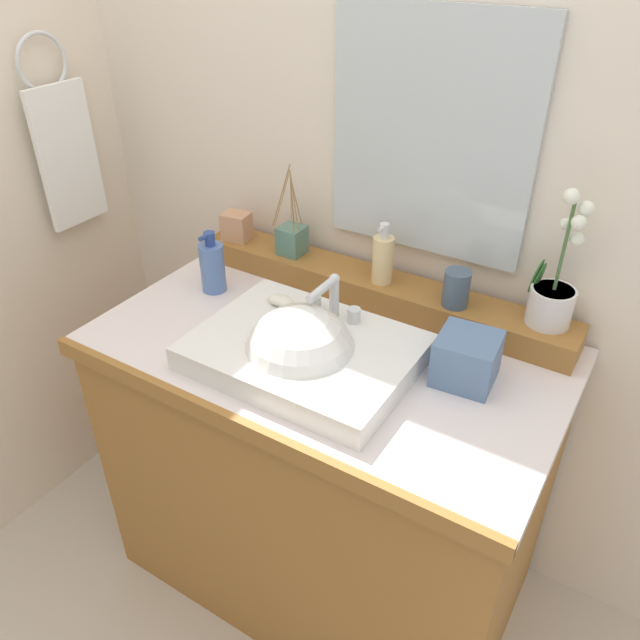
# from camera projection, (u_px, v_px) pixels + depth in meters

# --- Properties ---
(floor) EXTENTS (2.80, 3.83, 0.10)m
(floor) POSITION_uv_depth(u_px,v_px,m) (325.00, 575.00, 2.02)
(floor) COLOR beige
(floor) RESTS_ON ground
(wall_back) EXTENTS (2.80, 0.20, 2.45)m
(wall_back) POSITION_uv_depth(u_px,v_px,m) (414.00, 150.00, 1.62)
(wall_back) COLOR beige
(wall_back) RESTS_ON ground
(vanity_cabinet) EXTENTS (1.13, 0.66, 0.87)m
(vanity_cabinet) POSITION_uv_depth(u_px,v_px,m) (326.00, 470.00, 1.75)
(vanity_cabinet) COLOR #96622B
(vanity_cabinet) RESTS_ON ground
(back_ledge) EXTENTS (1.07, 0.13, 0.07)m
(back_ledge) POSITION_uv_depth(u_px,v_px,m) (375.00, 288.00, 1.67)
(back_ledge) COLOR #96622B
(back_ledge) RESTS_ON vanity_cabinet
(sink_basin) EXTENTS (0.50, 0.38, 0.28)m
(sink_basin) POSITION_uv_depth(u_px,v_px,m) (302.00, 356.00, 1.43)
(sink_basin) COLOR white
(sink_basin) RESTS_ON vanity_cabinet
(soap_bar) EXTENTS (0.07, 0.04, 0.02)m
(soap_bar) POSITION_uv_depth(u_px,v_px,m) (281.00, 300.00, 1.55)
(soap_bar) COLOR silver
(soap_bar) RESTS_ON sink_basin
(potted_plant) EXTENTS (0.12, 0.10, 0.34)m
(potted_plant) POSITION_uv_depth(u_px,v_px,m) (553.00, 293.00, 1.43)
(potted_plant) COLOR silver
(potted_plant) RESTS_ON back_ledge
(soap_dispenser) EXTENTS (0.05, 0.06, 0.16)m
(soap_dispenser) POSITION_uv_depth(u_px,v_px,m) (383.00, 258.00, 1.60)
(soap_dispenser) COLOR #E1C58A
(soap_dispenser) RESTS_ON back_ledge
(tumbler_cup) EXTENTS (0.06, 0.06, 0.09)m
(tumbler_cup) POSITION_uv_depth(u_px,v_px,m) (456.00, 288.00, 1.51)
(tumbler_cup) COLOR #425467
(tumbler_cup) RESTS_ON back_ledge
(reed_diffuser) EXTENTS (0.10, 0.08, 0.26)m
(reed_diffuser) POSITION_uv_depth(u_px,v_px,m) (292.00, 239.00, 1.74)
(reed_diffuser) COLOR slate
(reed_diffuser) RESTS_ON back_ledge
(trinket_box) EXTENTS (0.08, 0.07, 0.08)m
(trinket_box) POSITION_uv_depth(u_px,v_px,m) (236.00, 226.00, 1.82)
(trinket_box) COLOR tan
(trinket_box) RESTS_ON back_ledge
(lotion_bottle) EXTENTS (0.07, 0.07, 0.17)m
(lotion_bottle) POSITION_uv_depth(u_px,v_px,m) (212.00, 266.00, 1.69)
(lotion_bottle) COLOR #5372B3
(lotion_bottle) RESTS_ON vanity_cabinet
(tissue_box) EXTENTS (0.14, 0.14, 0.11)m
(tissue_box) POSITION_uv_depth(u_px,v_px,m) (467.00, 359.00, 1.37)
(tissue_box) COLOR slate
(tissue_box) RESTS_ON vanity_cabinet
(mirror) EXTENTS (0.51, 0.02, 0.57)m
(mirror) POSITION_uv_depth(u_px,v_px,m) (430.00, 137.00, 1.46)
(mirror) COLOR silver
(towel_ring) EXTENTS (0.01, 0.16, 0.16)m
(towel_ring) POSITION_uv_depth(u_px,v_px,m) (42.00, 62.00, 1.71)
(towel_ring) COLOR silver
(hand_towel) EXTENTS (0.02, 0.20, 0.41)m
(hand_towel) POSITION_uv_depth(u_px,v_px,m) (68.00, 157.00, 1.85)
(hand_towel) COLOR white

